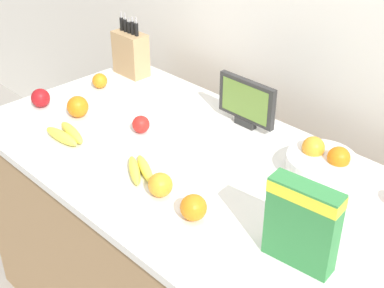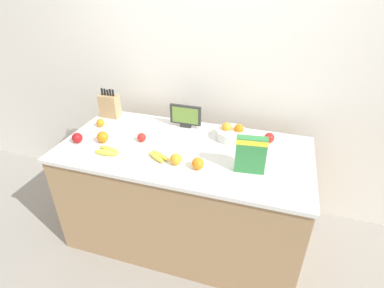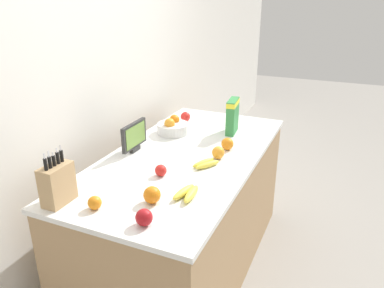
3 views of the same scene
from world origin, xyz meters
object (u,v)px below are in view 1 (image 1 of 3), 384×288
object	(u,v)px
small_monitor	(246,102)
fruit_bowl	(322,163)
apple_rightmost	(41,98)
orange_back_center	(160,185)
banana_bunch_left	(140,169)
banana_bunch_right	(67,134)
orange_mid_left	(193,208)
cereal_box	(302,221)
apple_rear	(141,124)
orange_mid_right	(100,81)
orange_front_left	(78,107)
knife_block	(131,53)

from	to	relation	value
small_monitor	fruit_bowl	size ratio (longest dim) A/B	1.12
fruit_bowl	apple_rightmost	distance (m)	1.21
orange_back_center	banana_bunch_left	bearing A→B (deg)	167.93
banana_bunch_right	orange_back_center	size ratio (longest dim) A/B	2.33
orange_mid_left	banana_bunch_left	bearing A→B (deg)	172.83
cereal_box	orange_mid_left	bearing A→B (deg)	-173.95
small_monitor	apple_rear	size ratio (longest dim) A/B	3.88
banana_bunch_right	orange_mid_right	world-z (taller)	orange_mid_right
fruit_bowl	orange_mid_right	distance (m)	1.12
orange_mid_left	orange_mid_right	xyz separation A→B (m)	(-0.98, 0.36, -0.01)
fruit_bowl	orange_back_center	xyz separation A→B (m)	(-0.30, -0.47, -0.01)
orange_mid_left	apple_rightmost	bearing A→B (deg)	176.25
banana_bunch_right	apple_rightmost	world-z (taller)	apple_rightmost
orange_mid_right	fruit_bowl	bearing A→B (deg)	6.28
banana_bunch_right	orange_mid_right	distance (m)	0.47
cereal_box	banana_bunch_right	world-z (taller)	cereal_box
cereal_box	orange_front_left	bearing A→B (deg)	170.66
fruit_bowl	banana_bunch_left	size ratio (longest dim) A/B	1.26
cereal_box	apple_rear	world-z (taller)	cereal_box
banana_bunch_right	orange_back_center	bearing A→B (deg)	2.05
small_monitor	apple_rightmost	distance (m)	0.88
small_monitor	orange_front_left	size ratio (longest dim) A/B	3.00
knife_block	orange_back_center	world-z (taller)	knife_block
knife_block	small_monitor	distance (m)	0.73
small_monitor	cereal_box	bearing A→B (deg)	-38.59
orange_back_center	banana_bunch_right	bearing A→B (deg)	-177.95
apple_rightmost	orange_back_center	distance (m)	0.84
orange_back_center	orange_mid_right	bearing A→B (deg)	156.68
banana_bunch_left	orange_mid_left	xyz separation A→B (m)	(0.31, -0.04, 0.02)
orange_back_center	orange_mid_right	distance (m)	0.89
orange_mid_left	orange_back_center	size ratio (longest dim) A/B	1.03
banana_bunch_right	apple_rear	bearing A→B (deg)	57.01
apple_rear	orange_mid_left	size ratio (longest dim) A/B	0.82
banana_bunch_right	orange_front_left	world-z (taller)	orange_front_left
banana_bunch_left	small_monitor	bearing A→B (deg)	86.46
cereal_box	orange_front_left	xyz separation A→B (m)	(-1.15, 0.05, -0.10)
small_monitor	cereal_box	xyz separation A→B (m)	(0.61, -0.49, 0.03)
cereal_box	fruit_bowl	world-z (taller)	cereal_box
fruit_bowl	apple_rear	distance (m)	0.71
knife_block	banana_bunch_right	xyz separation A→B (m)	(0.31, -0.57, -0.09)
banana_bunch_left	apple_rear	xyz separation A→B (m)	(-0.22, 0.19, 0.02)
orange_mid_right	orange_back_center	bearing A→B (deg)	-23.32
knife_block	cereal_box	bearing A→B (deg)	-20.04
knife_block	apple_rightmost	xyz separation A→B (m)	(-0.00, -0.50, -0.07)
banana_bunch_left	apple_rear	size ratio (longest dim) A/B	2.75
banana_bunch_left	orange_back_center	world-z (taller)	orange_back_center
small_monitor	apple_rightmost	xyz separation A→B (m)	(-0.73, -0.50, -0.07)
banana_bunch_left	apple_rear	bearing A→B (deg)	139.06
orange_front_left	banana_bunch_right	bearing A→B (deg)	-47.70
knife_block	orange_front_left	bearing A→B (deg)	-66.87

